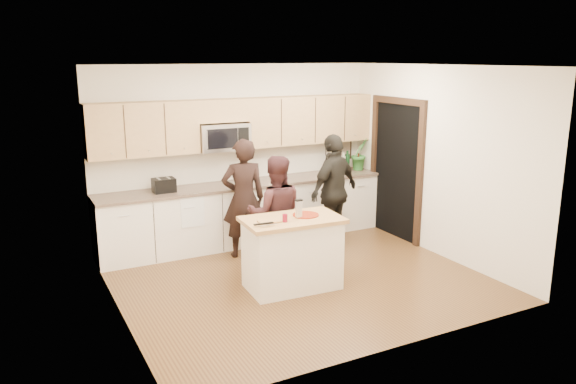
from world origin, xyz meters
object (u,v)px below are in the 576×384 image
woman_right (334,191)px  island (292,253)px  woman_center (276,214)px  toaster (164,185)px  woman_left (244,198)px

woman_right → island: bearing=19.4°
woman_center → woman_right: (1.19, 0.45, 0.08)m
woman_center → woman_right: 1.28m
island → toaster: size_ratio=4.04×
woman_left → island: bearing=105.0°
toaster → woman_center: (1.15, -1.23, -0.26)m
island → woman_left: size_ratio=0.73×
woman_left → toaster: bearing=-16.9°
island → toaster: bearing=122.9°
woman_right → toaster: bearing=-39.5°
island → toaster: toaster is taller
island → woman_center: size_ratio=0.80×
toaster → woman_right: (2.35, -0.77, -0.18)m
toaster → woman_center: woman_center is taller
woman_left → woman_center: (0.17, -0.69, -0.07)m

